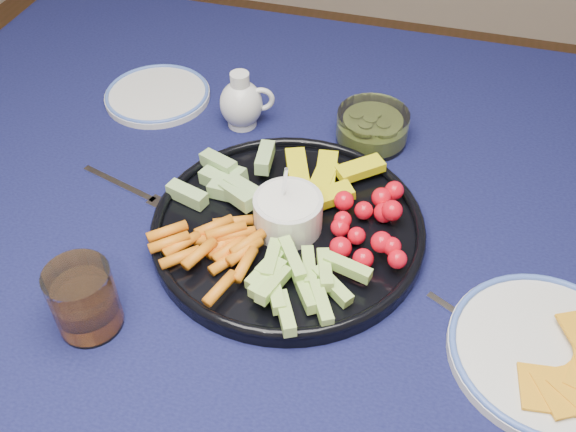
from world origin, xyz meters
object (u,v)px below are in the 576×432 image
(dining_table, at_px, (361,241))
(side_plate_extra, at_px, (157,95))
(juice_tumbler, at_px, (85,302))
(creamer_pitcher, at_px, (242,103))
(cheese_plate, at_px, (549,351))
(pickle_bowl, at_px, (372,128))
(crudite_platter, at_px, (286,223))

(dining_table, bearing_deg, side_plate_extra, 158.52)
(juice_tumbler, bearing_deg, creamer_pitcher, 83.91)
(dining_table, distance_m, juice_tumbler, 0.45)
(creamer_pitcher, height_order, side_plate_extra, creamer_pitcher)
(dining_table, bearing_deg, cheese_plate, -38.44)
(pickle_bowl, bearing_deg, cheese_plate, -51.59)
(pickle_bowl, bearing_deg, crudite_platter, -107.05)
(creamer_pitcher, distance_m, juice_tumbler, 0.45)
(crudite_platter, relative_size, side_plate_extra, 2.06)
(dining_table, distance_m, crudite_platter, 0.18)
(creamer_pitcher, xyz_separation_m, side_plate_extra, (-0.17, 0.03, -0.04))
(crudite_platter, xyz_separation_m, cheese_plate, (0.36, -0.11, -0.01))
(creamer_pitcher, relative_size, side_plate_extra, 0.53)
(cheese_plate, xyz_separation_m, side_plate_extra, (-0.68, 0.37, -0.00))
(pickle_bowl, distance_m, cheese_plate, 0.46)
(side_plate_extra, bearing_deg, cheese_plate, -28.77)
(crudite_platter, bearing_deg, dining_table, 45.58)
(creamer_pitcher, height_order, juice_tumbler, creamer_pitcher)
(pickle_bowl, relative_size, cheese_plate, 0.49)
(pickle_bowl, bearing_deg, dining_table, -82.21)
(cheese_plate, relative_size, juice_tumbler, 2.52)
(crudite_platter, xyz_separation_m, juice_tumbler, (-0.19, -0.22, 0.02))
(creamer_pitcher, height_order, pickle_bowl, creamer_pitcher)
(side_plate_extra, bearing_deg, creamer_pitcher, -9.98)
(crudite_platter, relative_size, juice_tumbler, 4.07)
(dining_table, bearing_deg, pickle_bowl, 97.79)
(dining_table, distance_m, pickle_bowl, 0.19)
(pickle_bowl, distance_m, side_plate_extra, 0.39)
(dining_table, relative_size, cheese_plate, 6.97)
(side_plate_extra, bearing_deg, pickle_bowl, -2.05)
(juice_tumbler, bearing_deg, pickle_bowl, 59.99)
(juice_tumbler, relative_size, side_plate_extra, 0.51)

